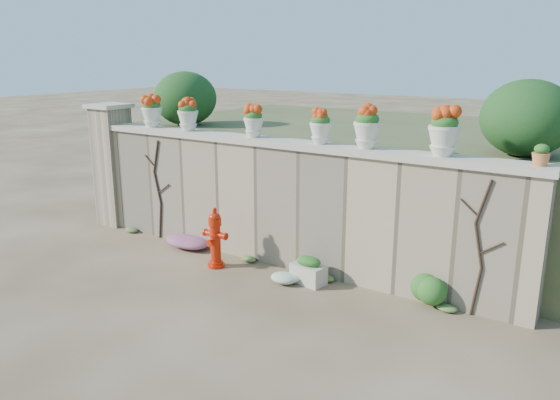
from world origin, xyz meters
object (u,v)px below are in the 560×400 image
Objects in this scene: urn_pot_0 at (152,111)px; terracotta_pot at (541,156)px; fire_hydrant at (215,237)px; planter_box at (308,271)px.

terracotta_pot is at bearing 0.00° from urn_pot_0.
urn_pot_0 reaches higher than fire_hydrant.
fire_hydrant reaches higher than planter_box.
planter_box is at bearing 6.97° from fire_hydrant.
planter_box is 4.38m from urn_pot_0.
fire_hydrant is 1.68m from planter_box.
planter_box is at bearing -7.79° from urn_pot_0.
urn_pot_0 reaches higher than terracotta_pot.
fire_hydrant is 4.99m from terracotta_pot.
fire_hydrant is 1.68× the size of urn_pot_0.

